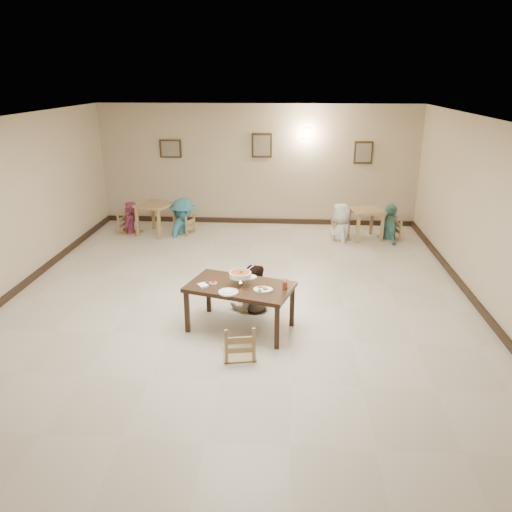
# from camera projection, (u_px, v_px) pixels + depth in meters

# --- Properties ---
(floor) EXTENTS (10.00, 10.00, 0.00)m
(floor) POSITION_uv_depth(u_px,v_px,m) (238.00, 305.00, 8.38)
(floor) COLOR beige
(floor) RESTS_ON ground
(ceiling) EXTENTS (10.00, 10.00, 0.00)m
(ceiling) POSITION_uv_depth(u_px,v_px,m) (236.00, 121.00, 7.35)
(ceiling) COLOR silver
(ceiling) RESTS_ON wall_back
(wall_back) EXTENTS (10.00, 0.00, 10.00)m
(wall_back) POSITION_uv_depth(u_px,v_px,m) (258.00, 165.00, 12.55)
(wall_back) COLOR #C3AE8D
(wall_back) RESTS_ON floor
(wall_front) EXTENTS (10.00, 0.00, 10.00)m
(wall_front) POSITION_uv_depth(u_px,v_px,m) (155.00, 431.00, 3.18)
(wall_front) COLOR #C3AE8D
(wall_front) RESTS_ON floor
(wall_right) EXTENTS (0.00, 10.00, 10.00)m
(wall_right) POSITION_uv_depth(u_px,v_px,m) (498.00, 224.00, 7.61)
(wall_right) COLOR #C3AE8D
(wall_right) RESTS_ON floor
(baseboard_back) EXTENTS (8.00, 0.06, 0.12)m
(baseboard_back) POSITION_uv_depth(u_px,v_px,m) (258.00, 221.00, 13.02)
(baseboard_back) COLOR black
(baseboard_back) RESTS_ON floor
(baseboard_left) EXTENTS (0.06, 10.00, 0.12)m
(baseboard_left) POSITION_uv_depth(u_px,v_px,m) (10.00, 295.00, 8.62)
(baseboard_left) COLOR black
(baseboard_left) RESTS_ON floor
(baseboard_right) EXTENTS (0.06, 10.00, 0.12)m
(baseboard_right) POSITION_uv_depth(u_px,v_px,m) (481.00, 309.00, 8.10)
(baseboard_right) COLOR black
(baseboard_right) RESTS_ON floor
(picture_a) EXTENTS (0.55, 0.04, 0.45)m
(picture_a) POSITION_uv_depth(u_px,v_px,m) (170.00, 149.00, 12.52)
(picture_a) COLOR #312313
(picture_a) RESTS_ON wall_back
(picture_b) EXTENTS (0.50, 0.04, 0.60)m
(picture_b) POSITION_uv_depth(u_px,v_px,m) (262.00, 146.00, 12.34)
(picture_b) COLOR #312313
(picture_b) RESTS_ON wall_back
(picture_c) EXTENTS (0.45, 0.04, 0.55)m
(picture_c) POSITION_uv_depth(u_px,v_px,m) (363.00, 153.00, 12.22)
(picture_c) COLOR #312313
(picture_c) RESTS_ON wall_back
(wall_sconce) EXTENTS (0.16, 0.05, 0.22)m
(wall_sconce) POSITION_uv_depth(u_px,v_px,m) (307.00, 133.00, 12.17)
(wall_sconce) COLOR #FFD88C
(wall_sconce) RESTS_ON wall_back
(main_table) EXTENTS (1.71, 1.26, 0.72)m
(main_table) POSITION_uv_depth(u_px,v_px,m) (240.00, 290.00, 7.40)
(main_table) COLOR #311D10
(main_table) RESTS_ON floor
(chair_far) EXTENTS (0.43, 0.43, 0.92)m
(chair_far) POSITION_uv_depth(u_px,v_px,m) (253.00, 282.00, 8.16)
(chair_far) COLOR #A28A5A
(chair_far) RESTS_ON floor
(chair_near) EXTENTS (0.45, 0.45, 0.95)m
(chair_near) POSITION_uv_depth(u_px,v_px,m) (239.00, 324.00, 6.73)
(chair_near) COLOR #A28A5A
(chair_near) RESTS_ON floor
(main_diner) EXTENTS (0.83, 0.69, 1.54)m
(main_diner) POSITION_uv_depth(u_px,v_px,m) (252.00, 265.00, 8.00)
(main_diner) COLOR gray
(main_diner) RESTS_ON floor
(curry_warmer) EXTENTS (0.36, 0.32, 0.29)m
(curry_warmer) POSITION_uv_depth(u_px,v_px,m) (240.00, 275.00, 7.31)
(curry_warmer) COLOR silver
(curry_warmer) RESTS_ON main_table
(rice_plate_far) EXTENTS (0.28, 0.28, 0.06)m
(rice_plate_far) POSITION_uv_depth(u_px,v_px,m) (248.00, 277.00, 7.64)
(rice_plate_far) COLOR white
(rice_plate_far) RESTS_ON main_table
(rice_plate_near) EXTENTS (0.29, 0.29, 0.06)m
(rice_plate_near) POSITION_uv_depth(u_px,v_px,m) (228.00, 292.00, 7.10)
(rice_plate_near) COLOR white
(rice_plate_near) RESTS_ON main_table
(fried_plate) EXTENTS (0.28, 0.28, 0.06)m
(fried_plate) POSITION_uv_depth(u_px,v_px,m) (263.00, 289.00, 7.18)
(fried_plate) COLOR white
(fried_plate) RESTS_ON main_table
(chili_dish) EXTENTS (0.11, 0.11, 0.02)m
(chili_dish) POSITION_uv_depth(u_px,v_px,m) (213.00, 283.00, 7.42)
(chili_dish) COLOR white
(chili_dish) RESTS_ON main_table
(napkin_cutlery) EXTENTS (0.22, 0.25, 0.03)m
(napkin_cutlery) POSITION_uv_depth(u_px,v_px,m) (203.00, 285.00, 7.33)
(napkin_cutlery) COLOR white
(napkin_cutlery) RESTS_ON main_table
(drink_glass) EXTENTS (0.08, 0.08, 0.15)m
(drink_glass) POSITION_uv_depth(u_px,v_px,m) (285.00, 284.00, 7.22)
(drink_glass) COLOR white
(drink_glass) RESTS_ON main_table
(bg_table_left) EXTENTS (0.98, 0.98, 0.75)m
(bg_table_left) POSITION_uv_depth(u_px,v_px,m) (155.00, 209.00, 11.94)
(bg_table_left) COLOR #9D7C51
(bg_table_left) RESTS_ON floor
(bg_table_right) EXTENTS (0.87, 0.87, 0.71)m
(bg_table_right) POSITION_uv_depth(u_px,v_px,m) (366.00, 215.00, 11.62)
(bg_table_right) COLOR #9D7C51
(bg_table_right) RESTS_ON floor
(bg_chair_ll) EXTENTS (0.45, 0.45, 0.97)m
(bg_chair_ll) POSITION_uv_depth(u_px,v_px,m) (129.00, 214.00, 12.03)
(bg_chair_ll) COLOR #A28A5A
(bg_chair_ll) RESTS_ON floor
(bg_chair_lr) EXTENTS (0.42, 0.42, 0.90)m
(bg_chair_lr) POSITION_uv_depth(u_px,v_px,m) (183.00, 216.00, 12.02)
(bg_chair_lr) COLOR #A28A5A
(bg_chair_lr) RESTS_ON floor
(bg_chair_rl) EXTENTS (0.41, 0.41, 0.86)m
(bg_chair_rl) POSITION_uv_depth(u_px,v_px,m) (341.00, 221.00, 11.66)
(bg_chair_rl) COLOR #A28A5A
(bg_chair_rl) RESTS_ON floor
(bg_chair_rr) EXTENTS (0.45, 0.45, 0.96)m
(bg_chair_rr) POSITION_uv_depth(u_px,v_px,m) (390.00, 219.00, 11.60)
(bg_chair_rr) COLOR #A28A5A
(bg_chair_rr) RESTS_ON floor
(bg_diner_a) EXTENTS (0.41, 0.59, 1.57)m
(bg_diner_a) POSITION_uv_depth(u_px,v_px,m) (128.00, 202.00, 11.93)
(bg_diner_a) COLOR #5F2036
(bg_diner_a) RESTS_ON floor
(bg_diner_b) EXTENTS (0.86, 1.24, 1.75)m
(bg_diner_b) POSITION_uv_depth(u_px,v_px,m) (182.00, 198.00, 11.88)
(bg_diner_b) COLOR teal
(bg_diner_b) RESTS_ON floor
(bg_diner_c) EXTENTS (0.63, 0.89, 1.71)m
(bg_diner_c) POSITION_uv_depth(u_px,v_px,m) (342.00, 203.00, 11.51)
(bg_diner_c) COLOR silver
(bg_diner_c) RESTS_ON floor
(bg_diner_d) EXTENTS (0.51, 1.02, 1.69)m
(bg_diner_d) POSITION_uv_depth(u_px,v_px,m) (392.00, 204.00, 11.47)
(bg_diner_d) COLOR #4F9281
(bg_diner_d) RESTS_ON floor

